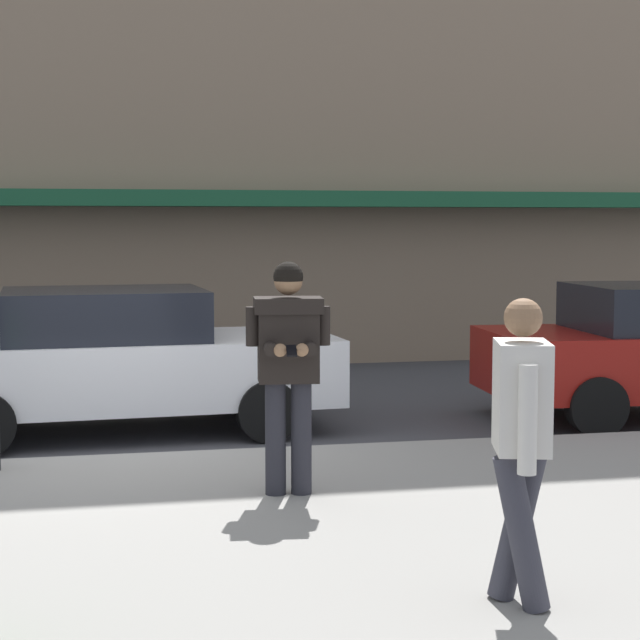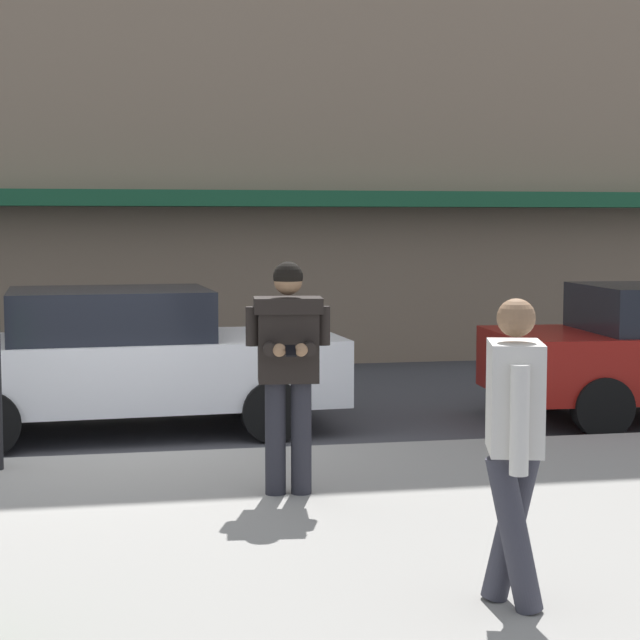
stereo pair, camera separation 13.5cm
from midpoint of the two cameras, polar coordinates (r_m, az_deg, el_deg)
The scene contains 6 objects.
ground_plane at distance 10.21m, azimuth -9.98°, elevation -7.53°, with size 80.00×80.00×0.00m, color #3D3D42.
sidewalk at distance 7.52m, azimuth -1.83°, elevation -11.56°, with size 32.00×5.30×0.14m, color gray.
curb_paint_line at distance 10.32m, azimuth -4.38°, elevation -7.31°, with size 28.00×0.12×0.01m, color silver.
parked_sedan_mid at distance 11.55m, azimuth -10.10°, elevation -2.07°, with size 4.59×2.12×1.54m.
man_texting_on_phone at distance 8.19m, azimuth -1.24°, elevation -1.71°, with size 0.65×0.61×1.81m.
pedestrian_in_light_coat at distance 5.93m, azimuth 10.97°, elevation -5.90°, with size 0.40×0.58×1.70m.
Camera 2 is at (-0.06, -9.97, 2.24)m, focal length 60.00 mm.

